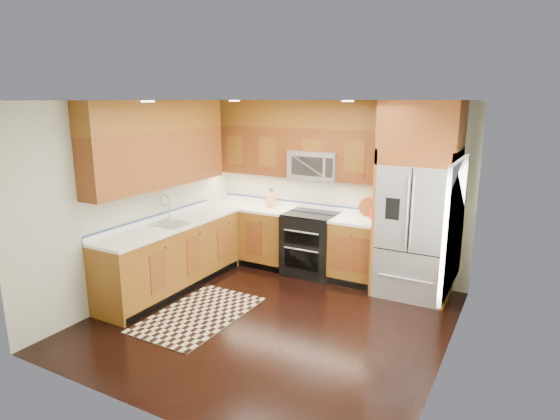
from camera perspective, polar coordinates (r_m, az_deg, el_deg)
The scene contains 16 objects.
ground at distance 5.83m, azimuth -1.17°, elevation -13.25°, with size 4.00×4.00×0.00m, color black.
wall_back at distance 7.14m, azimuth 6.81°, elevation 2.68°, with size 4.00×0.02×2.60m, color #AFB5A3.
wall_left at distance 6.58m, azimuth -16.51°, elevation 1.31°, with size 0.02×4.00×2.60m, color #AFB5A3.
wall_right at distance 4.74m, azimuth 20.26°, elevation -3.56°, with size 0.02×4.00×2.60m, color #AFB5A3.
window at distance 4.91m, azimuth 20.45°, elevation -1.80°, with size 0.04×1.10×1.30m.
base_cabinets at distance 6.98m, azimuth -6.31°, elevation -4.76°, with size 2.85×3.00×0.90m.
countertop at distance 6.86m, azimuth -4.88°, elevation -0.96°, with size 2.86×3.01×0.04m.
upper_cabinets at distance 6.77m, azimuth -5.16°, elevation 8.34°, with size 2.85×3.00×1.15m.
range at distance 7.14m, azimuth 3.76°, elevation -4.12°, with size 0.76×0.67×0.95m.
microwave at distance 6.99m, azimuth 4.36°, elevation 5.51°, with size 0.76×0.40×0.42m.
refrigerator at distance 6.42m, azimuth 16.36°, elevation 1.05°, with size 0.98×0.75×2.60m.
sink_faucet at distance 6.63m, azimuth -13.33°, elevation -1.14°, with size 0.54×0.44×0.37m.
rug at distance 6.04m, azimuth -9.85°, elevation -12.43°, with size 0.96×1.61×0.01m, color black.
knife_block at distance 7.43m, azimuth -1.07°, elevation 1.32°, with size 0.11×0.15×0.30m.
utensil_crock at distance 6.85m, azimuth 11.32°, elevation -0.10°, with size 0.13×0.13×0.32m.
cutting_board at distance 6.98m, azimuth 10.70°, elevation -0.66°, with size 0.28×0.28×0.02m, color brown.
Camera 1 is at (2.61, -4.51, 2.61)m, focal length 30.00 mm.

